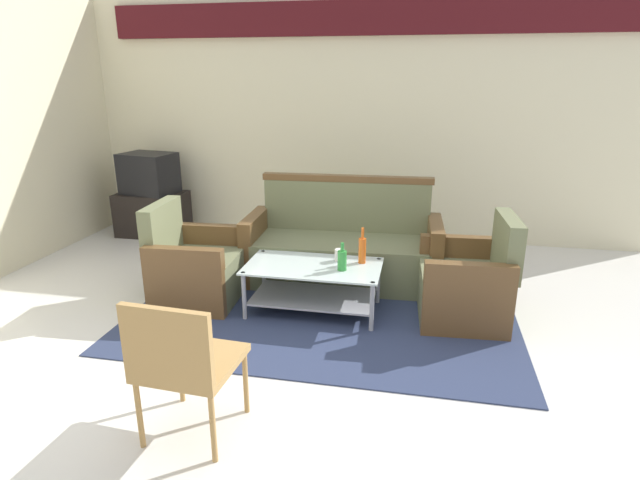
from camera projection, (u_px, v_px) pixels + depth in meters
ground_plane at (297, 363)px, 3.53m from camera, size 14.00×14.00×0.00m
wall_back at (359, 112)px, 5.92m from camera, size 6.52×0.19×2.80m
rug at (325, 309)px, 4.32m from camera, size 3.11×2.15×0.01m
couch at (343, 249)px, 4.85m from camera, size 1.83×0.81×0.96m
armchair_left at (195, 269)px, 4.44m from camera, size 0.74×0.80×0.85m
armchair_right at (467, 285)px, 4.10m from camera, size 0.74×0.80×0.85m
coffee_table at (313, 281)px, 4.21m from camera, size 1.10×0.60×0.40m
bottle_orange at (362, 250)px, 4.19m from camera, size 0.06×0.06×0.30m
bottle_green at (342, 260)px, 4.04m from camera, size 0.07×0.07×0.23m
cup at (340, 255)px, 4.26m from camera, size 0.08×0.08×0.10m
tv_stand at (153, 214)px, 6.28m from camera, size 0.80×0.50×0.52m
television at (149, 173)px, 6.13m from camera, size 0.67×0.54×0.48m
wicker_chair at (182, 359)px, 2.64m from camera, size 0.51×0.51×0.84m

